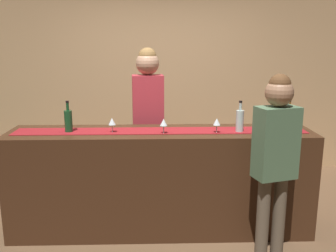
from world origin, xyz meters
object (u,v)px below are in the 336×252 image
(wine_glass_mid_counter, at_px, (164,123))
(wine_bottle_amber, at_px, (289,118))
(customer_sipping, at_px, (275,150))
(wine_glass_near_customer, at_px, (217,122))
(wine_glass_far_end, at_px, (112,122))
(bartender, at_px, (148,109))
(wine_bottle_clear, at_px, (240,120))
(wine_bottle_green, at_px, (68,121))

(wine_glass_mid_counter, bearing_deg, wine_bottle_amber, 6.99)
(customer_sipping, bearing_deg, wine_glass_near_customer, 115.65)
(wine_glass_far_end, xyz_separation_m, bartender, (0.32, 0.64, 0.00))
(wine_glass_far_end, relative_size, bartender, 0.08)
(wine_glass_near_customer, relative_size, wine_glass_mid_counter, 1.00)
(wine_bottle_amber, height_order, wine_glass_mid_counter, wine_bottle_amber)
(wine_glass_mid_counter, distance_m, wine_glass_far_end, 0.49)
(wine_bottle_amber, relative_size, customer_sipping, 0.19)
(wine_bottle_clear, height_order, bartender, bartender)
(wine_glass_far_end, height_order, bartender, bartender)
(wine_bottle_green, distance_m, wine_bottle_amber, 2.13)
(wine_bottle_amber, bearing_deg, wine_bottle_green, -178.48)
(wine_bottle_amber, xyz_separation_m, wine_glass_mid_counter, (-1.23, -0.15, -0.01))
(wine_bottle_amber, distance_m, customer_sipping, 0.70)
(wine_bottle_amber, relative_size, wine_glass_far_end, 2.10)
(wine_glass_mid_counter, relative_size, wine_glass_far_end, 1.00)
(wine_bottle_clear, bearing_deg, wine_bottle_green, 178.48)
(wine_glass_near_customer, distance_m, wine_glass_far_end, 0.99)
(wine_bottle_clear, relative_size, customer_sipping, 0.19)
(wine_bottle_clear, xyz_separation_m, wine_glass_mid_counter, (-0.72, -0.05, -0.01))
(wine_bottle_green, bearing_deg, customer_sipping, -16.86)
(wine_glass_far_end, xyz_separation_m, customer_sipping, (1.40, -0.51, -0.14))
(bartender, bearing_deg, wine_glass_mid_counter, 98.04)
(wine_glass_mid_counter, bearing_deg, bartender, 103.12)
(wine_bottle_green, xyz_separation_m, wine_bottle_amber, (2.13, 0.06, 0.00))
(customer_sipping, bearing_deg, bartender, 117.14)
(wine_glass_near_customer, xyz_separation_m, wine_glass_far_end, (-0.98, 0.04, 0.00))
(wine_bottle_clear, bearing_deg, wine_bottle_amber, 11.19)
(wine_bottle_amber, bearing_deg, wine_glass_near_customer, -169.16)
(wine_bottle_amber, distance_m, wine_glass_mid_counter, 1.24)
(bartender, bearing_deg, wine_bottle_clear, 139.10)
(wine_bottle_amber, xyz_separation_m, wine_glass_near_customer, (-0.73, -0.14, -0.01))
(wine_bottle_green, relative_size, wine_glass_far_end, 2.10)
(wine_glass_mid_counter, height_order, customer_sipping, customer_sipping)
(wine_bottle_green, xyz_separation_m, wine_glass_near_customer, (1.40, -0.08, -0.01))
(wine_bottle_amber, distance_m, wine_glass_near_customer, 0.74)
(wine_bottle_green, relative_size, customer_sipping, 0.19)
(wine_bottle_clear, distance_m, wine_glass_far_end, 1.21)
(wine_bottle_green, height_order, wine_glass_mid_counter, wine_bottle_green)
(wine_bottle_clear, height_order, wine_bottle_amber, same)
(wine_glass_far_end, bearing_deg, wine_bottle_amber, 3.20)
(bartender, bearing_deg, wine_glass_near_customer, 129.10)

